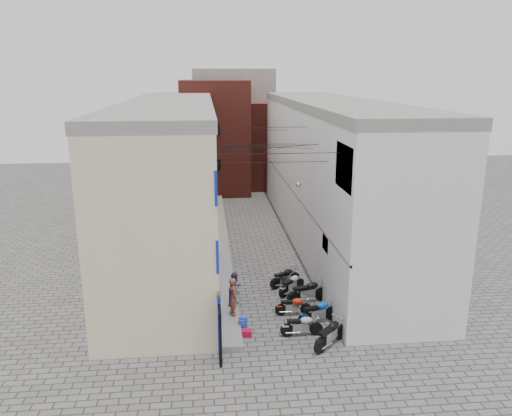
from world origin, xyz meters
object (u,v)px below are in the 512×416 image
object	(u,v)px
person_a	(233,296)
person_b	(235,289)
motorcycle_d	(293,305)
motorcycle_b	(302,324)
motorcycle_a	(331,332)
water_jug_near	(242,324)
motorcycle_f	(292,283)
red_crate	(247,333)
water_jug_far	(243,322)
motorcycle_g	(285,276)
motorcycle_c	(318,310)
motorcycle_e	(308,291)

from	to	relation	value
person_a	person_b	size ratio (longest dim) A/B	1.10
motorcycle_d	motorcycle_b	bearing A→B (deg)	3.06
person_b	motorcycle_a	bearing A→B (deg)	-92.17
motorcycle_a	water_jug_near	size ratio (longest dim) A/B	4.32
motorcycle_a	person_b	size ratio (longest dim) A/B	1.31
motorcycle_f	red_crate	xyz separation A→B (m)	(-2.56, -3.91, -0.40)
motorcycle_d	water_jug_far	world-z (taller)	motorcycle_d
motorcycle_g	motorcycle_b	bearing A→B (deg)	-30.48
motorcycle_f	water_jug_near	distance (m)	4.36
motorcycle_g	water_jug_near	bearing A→B (deg)	-59.90
person_b	water_jug_far	bearing A→B (deg)	-130.01
person_b	water_jug_near	distance (m)	2.07
person_a	water_jug_near	size ratio (longest dim) A/B	3.63
motorcycle_f	water_jug_far	world-z (taller)	motorcycle_f
water_jug_far	water_jug_near	bearing A→B (deg)	-120.70
motorcycle_c	person_a	bearing A→B (deg)	-119.07
water_jug_far	motorcycle_d	bearing A→B (deg)	22.86
water_jug_near	motorcycle_d	bearing A→B (deg)	24.75
motorcycle_g	red_crate	world-z (taller)	motorcycle_g
motorcycle_f	motorcycle_e	bearing A→B (deg)	-14.47
red_crate	water_jug_far	bearing A→B (deg)	98.13
motorcycle_e	person_a	distance (m)	3.87
motorcycle_c	motorcycle_f	size ratio (longest dim) A/B	1.07
motorcycle_d	water_jug_near	world-z (taller)	motorcycle_d
motorcycle_b	person_b	size ratio (longest dim) A/B	1.13
motorcycle_b	person_a	bearing A→B (deg)	-120.76
motorcycle_b	motorcycle_e	size ratio (longest dim) A/B	0.84
motorcycle_d	motorcycle_g	size ratio (longest dim) A/B	0.91
motorcycle_a	motorcycle_c	distance (m)	1.96
water_jug_near	water_jug_far	xyz separation A→B (m)	(0.08, 0.13, 0.04)
motorcycle_d	water_jug_far	size ratio (longest dim) A/B	3.02
motorcycle_a	motorcycle_d	world-z (taller)	motorcycle_a
motorcycle_e	person_b	bearing A→B (deg)	-99.96
person_a	water_jug_near	xyz separation A→B (m)	(0.29, -0.93, -0.88)
red_crate	motorcycle_f	bearing A→B (deg)	56.78
motorcycle_a	motorcycle_e	bearing A→B (deg)	139.14
motorcycle_a	person_b	xyz separation A→B (m)	(-3.58, 3.57, 0.44)
water_jug_near	motorcycle_e	bearing A→B (deg)	34.20
motorcycle_d	motorcycle_c	bearing A→B (deg)	51.99
motorcycle_b	motorcycle_g	distance (m)	5.06
motorcycle_a	motorcycle_f	xyz separation A→B (m)	(-0.69, 5.04, -0.07)
motorcycle_g	water_jug_far	size ratio (longest dim) A/B	3.32
motorcycle_f	red_crate	size ratio (longest dim) A/B	4.35
motorcycle_f	water_jug_near	world-z (taller)	motorcycle_f
motorcycle_c	motorcycle_g	bearing A→B (deg)	172.52
motorcycle_e	red_crate	world-z (taller)	motorcycle_e
motorcycle_b	motorcycle_d	size ratio (longest dim) A/B	1.07
water_jug_far	motorcycle_b	bearing A→B (deg)	-20.66
motorcycle_e	motorcycle_g	bearing A→B (deg)	-175.17
motorcycle_c	water_jug_near	bearing A→B (deg)	-104.36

